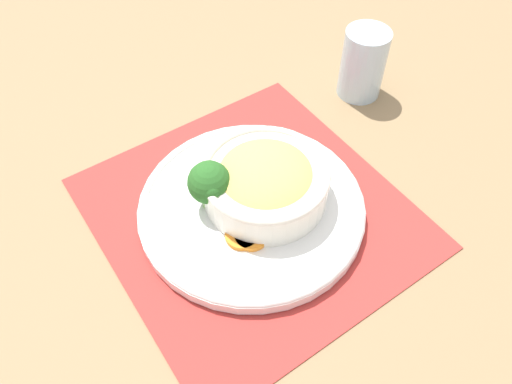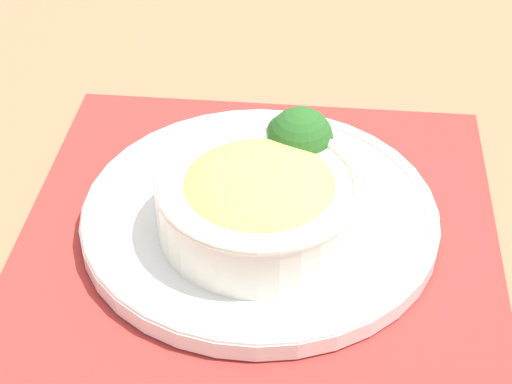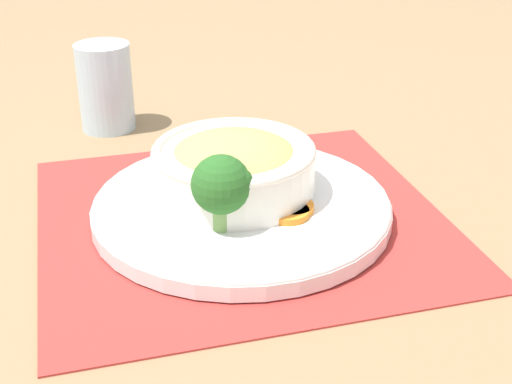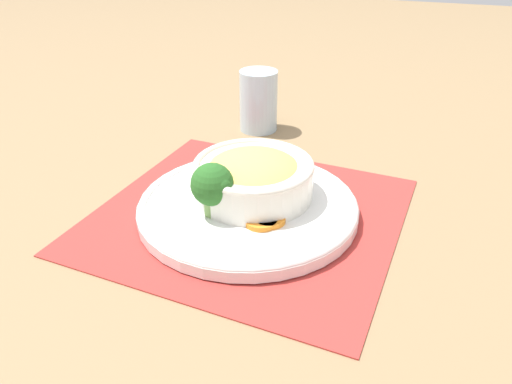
{
  "view_description": "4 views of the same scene",
  "coord_description": "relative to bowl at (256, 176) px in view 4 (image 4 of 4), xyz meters",
  "views": [
    {
      "loc": [
        -0.33,
        0.26,
        0.56
      ],
      "look_at": [
        0.0,
        -0.01,
        0.04
      ],
      "focal_mm": 35.0,
      "sensor_mm": 36.0,
      "label": 1
    },
    {
      "loc": [
        0.01,
        -0.57,
        0.5
      ],
      "look_at": [
        -0.0,
        -0.02,
        0.05
      ],
      "focal_mm": 60.0,
      "sensor_mm": 36.0,
      "label": 2
    },
    {
      "loc": [
        0.21,
        0.62,
        0.37
      ],
      "look_at": [
        -0.01,
        0.02,
        0.04
      ],
      "focal_mm": 50.0,
      "sensor_mm": 36.0,
      "label": 3
    },
    {
      "loc": [
        -0.21,
        0.57,
        0.38
      ],
      "look_at": [
        -0.02,
        0.01,
        0.05
      ],
      "focal_mm": 35.0,
      "sensor_mm": 36.0,
      "label": 4
    }
  ],
  "objects": [
    {
      "name": "carrot_slice_near",
      "position": [
        -0.03,
        0.07,
        -0.03
      ],
      "size": [
        0.04,
        0.04,
        0.01
      ],
      "color": "orange",
      "rests_on": "plate"
    },
    {
      "name": "ground_plane",
      "position": [
        0.0,
        0.02,
        -0.05
      ],
      "size": [
        4.0,
        4.0,
        0.0
      ],
      "primitive_type": "plane",
      "color": "#8C704C"
    },
    {
      "name": "carrot_slice_middle",
      "position": [
        -0.04,
        0.06,
        -0.03
      ],
      "size": [
        0.04,
        0.04,
        0.01
      ],
      "color": "orange",
      "rests_on": "plate"
    },
    {
      "name": "water_glass",
      "position": [
        0.09,
        -0.28,
        0.0
      ],
      "size": [
        0.07,
        0.07,
        0.12
      ],
      "color": "silver",
      "rests_on": "ground_plane"
    },
    {
      "name": "bowl",
      "position": [
        0.0,
        0.0,
        0.0
      ],
      "size": [
        0.17,
        0.17,
        0.06
      ],
      "color": "silver",
      "rests_on": "plate"
    },
    {
      "name": "broccoli_floret",
      "position": [
        0.04,
        0.07,
        0.01
      ],
      "size": [
        0.06,
        0.06,
        0.08
      ],
      "color": "#759E51",
      "rests_on": "plate"
    },
    {
      "name": "plate",
      "position": [
        0.0,
        0.02,
        -0.04
      ],
      "size": [
        0.31,
        0.31,
        0.02
      ],
      "color": "white",
      "rests_on": "placemat"
    },
    {
      "name": "placemat",
      "position": [
        0.0,
        0.02,
        -0.05
      ],
      "size": [
        0.45,
        0.43,
        0.0
      ],
      "color": "#B2332D",
      "rests_on": "ground_plane"
    }
  ]
}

